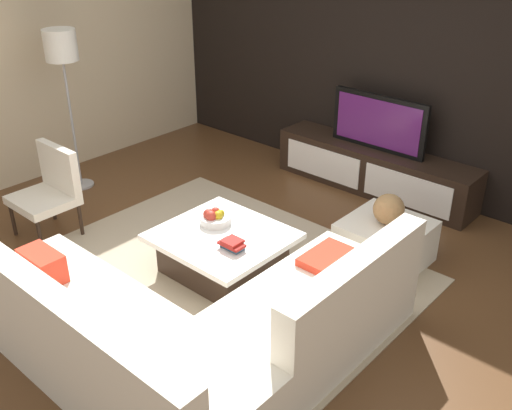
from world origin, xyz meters
TOP-DOWN VIEW (x-y plane):
  - ground_plane at (0.00, 0.00)m, footprint 14.00×14.00m
  - feature_wall_back at (0.00, 2.70)m, footprint 6.40×0.12m
  - side_wall_left at (-3.20, 0.20)m, footprint 0.12×5.20m
  - area_rug at (-0.10, 0.00)m, footprint 3.18×2.65m
  - media_console at (0.00, 2.40)m, footprint 2.33×0.49m
  - television at (0.00, 2.40)m, footprint 1.12×0.06m
  - sectional_couch at (0.53, -0.87)m, footprint 2.50×2.38m
  - coffee_table at (-0.10, 0.10)m, footprint 1.06×0.98m
  - accent_chair_near at (-1.82, -0.48)m, footprint 0.58×0.51m
  - floor_lamp at (-2.56, 0.27)m, footprint 0.34×0.34m
  - ottoman at (0.87, 1.17)m, footprint 0.70×0.70m
  - fruit_bowl at (-0.28, 0.19)m, footprint 0.28×0.28m
  - decorative_ball at (0.87, 1.17)m, footprint 0.27×0.27m
  - book_stack at (0.13, -0.01)m, footprint 0.22×0.14m

SIDE VIEW (x-z plane):
  - ground_plane at x=0.00m, z-range 0.00..0.00m
  - area_rug at x=-0.10m, z-range 0.00..0.01m
  - ottoman at x=0.87m, z-range 0.00..0.40m
  - coffee_table at x=-0.10m, z-range 0.01..0.39m
  - media_console at x=0.00m, z-range 0.00..0.50m
  - sectional_couch at x=0.53m, z-range -0.13..0.72m
  - book_stack at x=0.13m, z-range 0.38..0.46m
  - fruit_bowl at x=-0.28m, z-range 0.37..0.50m
  - accent_chair_near at x=-1.82m, z-range 0.06..0.93m
  - decorative_ball at x=0.87m, z-range 0.40..0.67m
  - television at x=0.00m, z-range 0.50..1.10m
  - feature_wall_back at x=0.00m, z-range 0.00..2.80m
  - side_wall_left at x=-3.20m, z-range 0.00..2.80m
  - floor_lamp at x=-2.56m, z-range 0.62..2.38m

